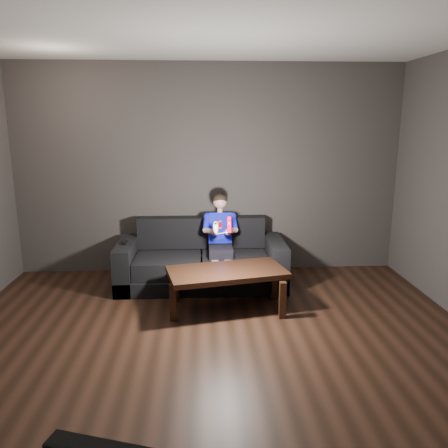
{
  "coord_description": "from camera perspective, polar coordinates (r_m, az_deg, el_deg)",
  "views": [
    {
      "loc": [
        -0.1,
        -3.19,
        1.96
      ],
      "look_at": [
        0.15,
        1.55,
        0.85
      ],
      "focal_mm": 35.0,
      "sensor_mm": 36.0,
      "label": 1
    }
  ],
  "objects": [
    {
      "name": "floor",
      "position": [
        3.74,
        -1.11,
        -18.4
      ],
      "size": [
        5.0,
        5.0,
        0.0
      ],
      "primitive_type": "plane",
      "color": "black",
      "rests_on": "ground"
    },
    {
      "name": "back_wall",
      "position": [
        5.72,
        -2.01,
        7.04
      ],
      "size": [
        5.0,
        0.04,
        2.7
      ],
      "primitive_type": "cube",
      "color": "#403A37",
      "rests_on": "ground"
    },
    {
      "name": "ceiling",
      "position": [
        3.28,
        -1.34,
        26.22
      ],
      "size": [
        5.0,
        5.0,
        0.02
      ],
      "primitive_type": "cube",
      "color": "beige",
      "rests_on": "back_wall"
    },
    {
      "name": "sofa",
      "position": [
        5.41,
        -2.94,
        -5.23
      ],
      "size": [
        2.02,
        0.87,
        0.78
      ],
      "color": "black",
      "rests_on": "floor"
    },
    {
      "name": "child",
      "position": [
        5.25,
        -0.48,
        -1.15
      ],
      "size": [
        0.42,
        0.52,
        1.03
      ],
      "color": "black",
      "rests_on": "sofa"
    },
    {
      "name": "wii_remote_red",
      "position": [
        4.82,
        0.67,
        -0.07
      ],
      "size": [
        0.05,
        0.07,
        0.18
      ],
      "color": "#E80034",
      "rests_on": "child"
    },
    {
      "name": "nunchuk_white",
      "position": [
        4.82,
        -1.11,
        -0.46
      ],
      "size": [
        0.07,
        0.1,
        0.15
      ],
      "color": "white",
      "rests_on": "child"
    },
    {
      "name": "wii_remote_black",
      "position": [
        5.33,
        -12.81,
        -2.36
      ],
      "size": [
        0.04,
        0.14,
        0.03
      ],
      "color": "black",
      "rests_on": "sofa"
    },
    {
      "name": "coffee_table",
      "position": [
        4.64,
        0.36,
        -6.69
      ],
      "size": [
        1.32,
        0.85,
        0.44
      ],
      "color": "black",
      "rests_on": "floor"
    }
  ]
}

